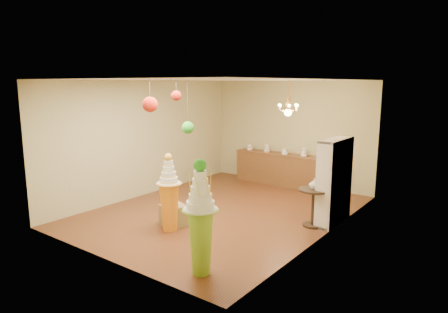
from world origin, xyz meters
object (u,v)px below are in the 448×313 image
Objects in this scene: pedestal_orange at (169,200)px; sideboard at (284,169)px; round_table at (314,202)px; pedestal_green at (201,227)px.

sideboard is (0.12, 4.59, -0.15)m from pedestal_orange.
sideboard is at bearing 128.40° from round_table.
round_table is (2.22, 1.94, -0.12)m from pedestal_orange.
pedestal_green is at bearing -31.72° from pedestal_orange.
pedestal_green is 0.60× the size of sideboard.
pedestal_orange is 0.52× the size of sideboard.
round_table is (2.10, -2.65, 0.04)m from sideboard.
pedestal_green is 1.16× the size of pedestal_orange.
pedestal_green is 2.29× the size of round_table.
sideboard is 3.81× the size of round_table.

